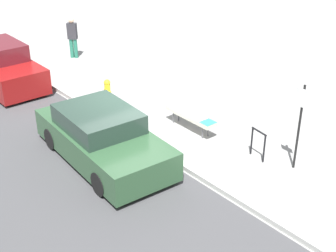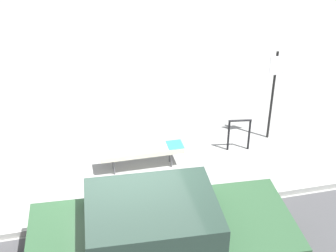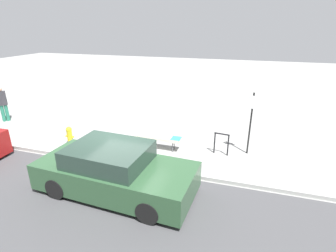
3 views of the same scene
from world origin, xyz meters
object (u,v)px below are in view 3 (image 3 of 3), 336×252
bike_rack (221,142)px  fire_hydrant (70,135)px  pedestrian (3,103)px  parked_car_near (115,171)px  bench (157,138)px  sign_post (251,118)px

bike_rack → fire_hydrant: bike_rack is taller
bike_rack → pedestrian: (-10.56, 0.47, 0.42)m
fire_hydrant → bike_rack: bearing=9.4°
pedestrian → parked_car_near: 8.74m
fire_hydrant → bench: bearing=11.9°
sign_post → parked_car_near: 5.06m
bike_rack → parked_car_near: parked_car_near is taller
bench → bike_rack: size_ratio=2.27×
sign_post → pedestrian: sign_post is taller
bench → parked_car_near: 2.95m
fire_hydrant → pedestrian: (-4.78, 1.43, 0.51)m
sign_post → bike_rack: bearing=-159.3°
bench → bike_rack: bearing=6.3°
sign_post → parked_car_near: (-3.55, -3.53, -0.74)m
bench → fire_hydrant: size_ratio=2.45×
fire_hydrant → parked_car_near: (3.16, -2.22, 0.23)m
fire_hydrant → pedestrian: 5.01m
fire_hydrant → pedestrian: bearing=163.4°
sign_post → fire_hydrant: size_ratio=3.01×
bench → parked_car_near: bearing=-93.9°
bench → pedestrian: 8.21m
bench → parked_car_near: parked_car_near is taller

